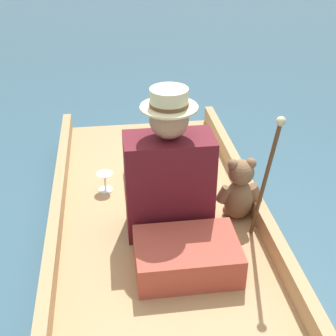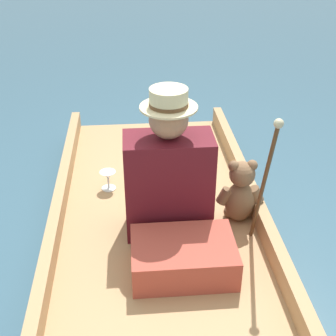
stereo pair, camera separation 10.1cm
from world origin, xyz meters
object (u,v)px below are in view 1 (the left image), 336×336
object	(u,v)px
seated_person	(166,177)
wine_glass	(105,178)
teddy_bear	(239,191)
walking_cane	(267,172)

from	to	relation	value
seated_person	wine_glass	distance (m)	0.51
seated_person	wine_glass	world-z (taller)	seated_person
teddy_bear	wine_glass	distance (m)	0.84
seated_person	walking_cane	distance (m)	0.58
teddy_bear	wine_glass	bearing A→B (deg)	152.58
seated_person	teddy_bear	xyz separation A→B (m)	(0.40, -0.05, -0.09)
teddy_bear	walking_cane	world-z (taller)	walking_cane
seated_person	wine_glass	size ratio (longest dim) A/B	6.65
walking_cane	wine_glass	bearing A→B (deg)	139.81
wine_glass	walking_cane	distance (m)	1.08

